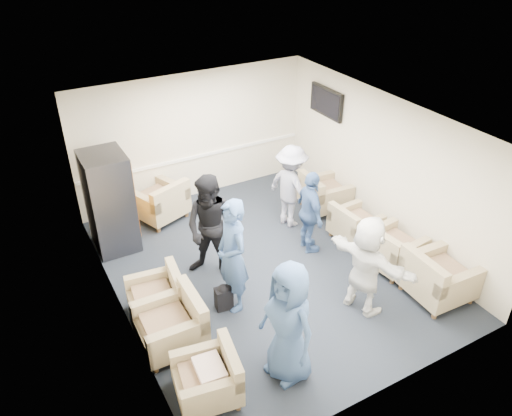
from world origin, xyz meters
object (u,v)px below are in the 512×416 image
armchair_right_midnear (390,250)px  armchair_right_midfar (353,225)px  armchair_left_mid (174,326)px  armchair_left_far (160,298)px  vending_machine (110,202)px  person_back_right (291,187)px  armchair_corner (161,203)px  person_mid_left (232,256)px  person_front_left (289,323)px  person_mid_right (310,213)px  armchair_right_far (323,195)px  person_back_left (212,228)px  armchair_left_near (211,379)px  person_front_right (366,265)px  armchair_right_near (436,279)px

armchair_right_midnear → armchair_right_midfar: armchair_right_midnear is taller
armchair_left_mid → armchair_left_far: (0.03, 0.70, -0.04)m
armchair_right_midnear → vending_machine: bearing=46.9°
armchair_left_far → person_back_right: size_ratio=0.53×
armchair_left_far → armchair_corner: size_ratio=0.75×
person_mid_left → person_front_left: bearing=0.3°
person_front_left → person_back_right: person_front_left is taller
person_mid_right → person_back_right: bearing=0.5°
armchair_left_far → person_back_right: (3.13, 1.21, 0.52)m
armchair_right_far → person_back_left: 3.07m
armchair_left_far → person_mid_left: 1.30m
armchair_left_far → vending_machine: 2.25m
person_back_right → armchair_left_near: bearing=120.3°
person_front_right → person_back_left: bearing=27.3°
person_front_left → person_mid_left: (-0.02, 1.56, 0.04)m
vending_machine → armchair_right_midnear: bearing=-36.6°
armchair_right_midnear → armchair_corner: 4.51m
armchair_left_mid → armchair_left_far: armchair_left_mid is taller
armchair_left_mid → person_back_right: (3.16, 1.91, 0.49)m
person_mid_right → armchair_right_far: bearing=-34.2°
armchair_left_far → armchair_left_mid: bearing=4.6°
armchair_left_far → armchair_corner: (0.97, 2.61, 0.05)m
armchair_right_midfar → person_front_left: bearing=123.1°
armchair_left_mid → person_front_right: size_ratio=0.54×
vending_machine → person_front_left: (1.20, -4.08, -0.03)m
person_back_left → person_front_right: person_back_left is taller
person_back_right → person_mid_right: 0.92m
armchair_right_midnear → armchair_right_near: bearing=178.0°
armchair_right_far → person_mid_left: (-2.93, -1.70, 0.61)m
armchair_right_near → vending_machine: (-4.07, 3.93, 0.56)m
armchair_left_mid → armchair_corner: 3.46m
armchair_left_far → person_back_left: 1.38m
armchair_right_near → armchair_right_midfar: 1.94m
armchair_right_midfar → person_front_left: size_ratio=0.46×
armchair_left_mid → armchair_right_near: size_ratio=0.93×
armchair_right_far → person_back_left: person_back_left is taller
person_back_right → armchair_left_far: bearing=97.4°
person_mid_right → armchair_corner: bearing=52.1°
armchair_left_near → armchair_corner: 4.48m
armchair_right_midfar → armchair_right_far: size_ratio=0.91×
armchair_left_far → person_back_left: bearing=120.2°
armchair_corner → vending_machine: size_ratio=0.63×
armchair_left_near → armchair_corner: bearing=177.7°
armchair_right_near → person_mid_right: person_mid_right is taller
armchair_left_far → person_mid_left: bearing=78.9°
armchair_right_near → person_back_right: (-0.85, 2.98, 0.47)m
armchair_right_midfar → person_mid_left: person_mid_left is taller
armchair_right_far → armchair_right_midnear: bearing=-179.2°
armchair_right_near → armchair_right_midnear: (-0.07, 0.96, -0.03)m
armchair_left_near → armchair_right_midfar: size_ratio=1.09×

